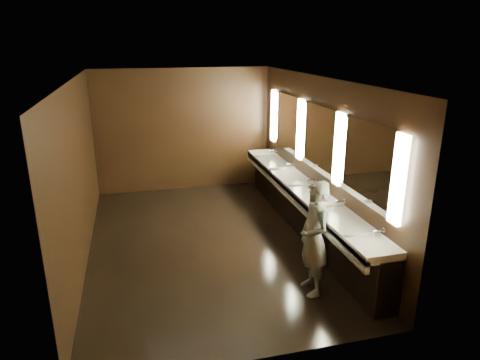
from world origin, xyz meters
name	(u,v)px	position (x,y,z in m)	size (l,w,h in m)	color
floor	(208,242)	(0.00, 0.00, 0.00)	(6.00, 6.00, 0.00)	black
ceiling	(204,79)	(0.00, 0.00, 2.80)	(4.00, 6.00, 0.02)	#2D2D2B
wall_back	(184,130)	(0.00, 3.00, 1.40)	(4.00, 0.02, 2.80)	black
wall_front	(257,246)	(0.00, -3.00, 1.40)	(4.00, 0.02, 2.80)	black
wall_left	(79,174)	(-2.00, 0.00, 1.40)	(0.02, 6.00, 2.80)	black
wall_right	(318,158)	(2.00, 0.00, 1.40)	(0.02, 6.00, 2.80)	black
sink_counter	(305,206)	(1.79, 0.00, 0.50)	(0.55, 5.40, 1.01)	black
mirror_band	(318,138)	(1.98, 0.00, 1.75)	(0.06, 5.03, 1.15)	#FAF8CB
person	(314,238)	(1.15, -1.87, 0.81)	(0.59, 0.39, 1.62)	#81B2C1
trash_bin	(315,242)	(1.58, -1.00, 0.29)	(0.37, 0.37, 0.58)	black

